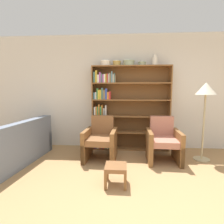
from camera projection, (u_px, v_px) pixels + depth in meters
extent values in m
plane|color=#A87F51|center=(153.00, 214.00, 2.03)|extent=(24.00, 24.00, 0.00)
cube|color=silver|center=(138.00, 92.00, 4.29)|extent=(12.00, 0.06, 2.75)
cube|color=brown|center=(93.00, 108.00, 4.22)|extent=(0.02, 0.30, 1.99)
cube|color=brown|center=(169.00, 109.00, 4.10)|extent=(0.02, 0.30, 1.99)
cube|color=brown|center=(131.00, 66.00, 4.04)|extent=(1.78, 0.30, 0.02)
cube|color=brown|center=(130.00, 148.00, 4.28)|extent=(1.78, 0.30, 0.03)
cube|color=brown|center=(130.00, 108.00, 4.30)|extent=(1.78, 0.01, 1.99)
cube|color=#994C99|center=(95.00, 142.00, 4.28)|extent=(0.03, 0.17, 0.27)
cube|color=#669EB2|center=(97.00, 143.00, 4.29)|extent=(0.02, 0.18, 0.21)
cube|color=white|center=(98.00, 142.00, 4.26)|extent=(0.04, 0.15, 0.26)
cube|color=#B2A899|center=(99.00, 144.00, 4.28)|extent=(0.02, 0.18, 0.17)
cube|color=red|center=(101.00, 144.00, 4.28)|extent=(0.03, 0.17, 0.16)
cube|color=#4C756B|center=(102.00, 142.00, 4.28)|extent=(0.02, 0.20, 0.28)
cube|color=red|center=(103.00, 144.00, 4.25)|extent=(0.04, 0.13, 0.21)
cube|color=#7F6B4C|center=(105.00, 143.00, 4.27)|extent=(0.02, 0.19, 0.21)
cube|color=#4C756B|center=(106.00, 142.00, 4.26)|extent=(0.03, 0.17, 0.28)
cube|color=white|center=(108.00, 142.00, 4.24)|extent=(0.04, 0.14, 0.28)
cube|color=#388C47|center=(109.00, 143.00, 4.24)|extent=(0.02, 0.14, 0.23)
cube|color=#334CB2|center=(111.00, 144.00, 4.23)|extent=(0.03, 0.13, 0.21)
cube|color=orange|center=(112.00, 143.00, 4.26)|extent=(0.04, 0.19, 0.24)
cube|color=#4C756B|center=(114.00, 144.00, 4.24)|extent=(0.03, 0.15, 0.21)
cube|color=#7F6B4C|center=(115.00, 143.00, 4.23)|extent=(0.03, 0.14, 0.24)
cube|color=brown|center=(130.00, 132.00, 4.23)|extent=(1.78, 0.30, 0.03)
cube|color=#994C99|center=(95.00, 126.00, 4.23)|extent=(0.03, 0.17, 0.26)
cube|color=#669EB2|center=(97.00, 127.00, 4.24)|extent=(0.03, 0.19, 0.18)
cube|color=#7F6B4C|center=(98.00, 127.00, 4.21)|extent=(0.04, 0.15, 0.22)
cube|color=black|center=(100.00, 126.00, 4.23)|extent=(0.03, 0.19, 0.26)
cube|color=red|center=(101.00, 127.00, 4.21)|extent=(0.03, 0.15, 0.21)
cube|color=#388C47|center=(103.00, 128.00, 4.22)|extent=(0.02, 0.18, 0.17)
cube|color=black|center=(103.00, 127.00, 4.20)|extent=(0.02, 0.13, 0.23)
cube|color=black|center=(105.00, 127.00, 4.20)|extent=(0.03, 0.13, 0.20)
cube|color=black|center=(106.00, 126.00, 4.19)|extent=(0.03, 0.14, 0.28)
cube|color=#B2A899|center=(108.00, 128.00, 4.23)|extent=(0.04, 0.20, 0.17)
cube|color=brown|center=(131.00, 116.00, 4.18)|extent=(1.78, 0.30, 0.02)
cube|color=white|center=(95.00, 111.00, 4.17)|extent=(0.04, 0.14, 0.20)
cube|color=orange|center=(97.00, 111.00, 4.19)|extent=(0.03, 0.20, 0.21)
cube|color=#388C47|center=(98.00, 111.00, 4.18)|extent=(0.03, 0.18, 0.21)
cube|color=orange|center=(99.00, 110.00, 4.17)|extent=(0.03, 0.16, 0.27)
cube|color=#388C47|center=(101.00, 111.00, 4.18)|extent=(0.04, 0.19, 0.22)
cube|color=orange|center=(102.00, 110.00, 4.16)|extent=(0.02, 0.16, 0.26)
cube|color=#B2A899|center=(104.00, 112.00, 4.17)|extent=(0.04, 0.18, 0.18)
cube|color=white|center=(106.00, 110.00, 4.17)|extent=(0.03, 0.18, 0.25)
cube|color=brown|center=(131.00, 100.00, 4.13)|extent=(1.78, 0.30, 0.02)
cube|color=#669EB2|center=(95.00, 96.00, 4.11)|extent=(0.03, 0.12, 0.16)
cube|color=white|center=(96.00, 96.00, 4.12)|extent=(0.03, 0.14, 0.17)
cube|color=#388C47|center=(98.00, 94.00, 4.13)|extent=(0.02, 0.18, 0.26)
cube|color=gold|center=(99.00, 95.00, 4.10)|extent=(0.03, 0.13, 0.22)
cube|color=gold|center=(101.00, 95.00, 4.12)|extent=(0.04, 0.17, 0.22)
cube|color=#4C756B|center=(102.00, 94.00, 4.11)|extent=(0.03, 0.15, 0.27)
cube|color=#7F6B4C|center=(104.00, 95.00, 4.12)|extent=(0.04, 0.18, 0.22)
cube|color=#334CB2|center=(106.00, 94.00, 4.12)|extent=(0.04, 0.18, 0.25)
cube|color=orange|center=(108.00, 96.00, 4.13)|extent=(0.04, 0.20, 0.18)
cube|color=red|center=(110.00, 95.00, 4.12)|extent=(0.04, 0.18, 0.19)
cube|color=brown|center=(131.00, 83.00, 4.08)|extent=(1.78, 0.30, 0.02)
cube|color=#4C756B|center=(95.00, 77.00, 4.07)|extent=(0.04, 0.14, 0.24)
cube|color=gold|center=(97.00, 77.00, 4.08)|extent=(0.04, 0.17, 0.28)
cube|color=white|center=(99.00, 79.00, 4.09)|extent=(0.04, 0.19, 0.18)
cube|color=#994C99|center=(100.00, 78.00, 4.07)|extent=(0.04, 0.17, 0.23)
cube|color=#4C756B|center=(102.00, 78.00, 4.07)|extent=(0.02, 0.16, 0.20)
cube|color=#994C99|center=(103.00, 79.00, 4.05)|extent=(0.03, 0.14, 0.19)
cube|color=white|center=(105.00, 79.00, 4.08)|extent=(0.03, 0.19, 0.19)
cube|color=gold|center=(106.00, 78.00, 4.04)|extent=(0.02, 0.13, 0.20)
cube|color=red|center=(107.00, 78.00, 4.04)|extent=(0.02, 0.12, 0.20)
cube|color=#B2A899|center=(109.00, 79.00, 4.06)|extent=(0.02, 0.17, 0.19)
cube|color=#B2A899|center=(109.00, 78.00, 4.04)|extent=(0.02, 0.13, 0.22)
cube|color=#7F6B4C|center=(111.00, 78.00, 4.04)|extent=(0.02, 0.13, 0.20)
cube|color=#669EB2|center=(112.00, 77.00, 4.05)|extent=(0.02, 0.16, 0.25)
cube|color=#B2A899|center=(113.00, 79.00, 4.05)|extent=(0.03, 0.16, 0.19)
cube|color=#4C756B|center=(114.00, 78.00, 4.06)|extent=(0.02, 0.19, 0.21)
cube|color=#7F6B4C|center=(115.00, 79.00, 4.03)|extent=(0.02, 0.12, 0.16)
cylinder|color=silver|center=(106.00, 64.00, 4.07)|extent=(0.22, 0.22, 0.11)
torus|color=silver|center=(106.00, 61.00, 4.06)|extent=(0.24, 0.24, 0.02)
cylinder|color=tan|center=(117.00, 64.00, 4.05)|extent=(0.18, 0.18, 0.10)
torus|color=tan|center=(117.00, 62.00, 4.05)|extent=(0.20, 0.20, 0.02)
cylinder|color=gray|center=(129.00, 63.00, 4.03)|extent=(0.25, 0.25, 0.11)
torus|color=gray|center=(129.00, 61.00, 4.02)|extent=(0.28, 0.28, 0.02)
cylinder|color=gray|center=(142.00, 64.00, 4.01)|extent=(0.17, 0.17, 0.08)
torus|color=gray|center=(142.00, 62.00, 4.01)|extent=(0.19, 0.19, 0.02)
cylinder|color=silver|center=(155.00, 61.00, 3.99)|extent=(0.12, 0.12, 0.19)
cylinder|color=silver|center=(155.00, 56.00, 3.97)|extent=(0.07, 0.07, 0.05)
cube|color=slate|center=(9.00, 152.00, 3.42)|extent=(1.02, 1.81, 0.46)
cube|color=slate|center=(24.00, 131.00, 3.31)|extent=(0.34, 1.74, 0.38)
cube|color=slate|center=(34.00, 137.00, 4.20)|extent=(0.87, 0.20, 0.62)
cube|color=#A83838|center=(8.00, 135.00, 3.08)|extent=(0.20, 0.37, 0.37)
cube|color=tan|center=(26.00, 129.00, 3.58)|extent=(0.20, 0.37, 0.37)
cube|color=brown|center=(112.00, 157.00, 3.27)|extent=(0.07, 0.07, 0.39)
cube|color=brown|center=(83.00, 155.00, 3.34)|extent=(0.07, 0.07, 0.39)
cube|color=brown|center=(116.00, 146.00, 3.87)|extent=(0.07, 0.07, 0.39)
cube|color=brown|center=(91.00, 145.00, 3.94)|extent=(0.07, 0.07, 0.39)
cube|color=brown|center=(100.00, 140.00, 3.58)|extent=(0.51, 0.67, 0.12)
cube|color=brown|center=(103.00, 125.00, 3.82)|extent=(0.49, 0.15, 0.43)
cube|color=brown|center=(114.00, 145.00, 3.55)|extent=(0.12, 0.68, 0.63)
cube|color=brown|center=(87.00, 144.00, 3.62)|extent=(0.12, 0.68, 0.63)
cube|color=brown|center=(182.00, 158.00, 3.18)|extent=(0.07, 0.07, 0.39)
cube|color=brown|center=(151.00, 157.00, 3.24)|extent=(0.07, 0.07, 0.39)
cube|color=brown|center=(174.00, 147.00, 3.79)|extent=(0.07, 0.07, 0.39)
cube|color=brown|center=(147.00, 147.00, 3.84)|extent=(0.07, 0.07, 0.39)
cube|color=#B2705B|center=(164.00, 141.00, 3.49)|extent=(0.50, 0.65, 0.12)
cube|color=#B2705B|center=(162.00, 126.00, 3.73)|extent=(0.48, 0.13, 0.43)
cube|color=brown|center=(178.00, 147.00, 3.47)|extent=(0.10, 0.68, 0.63)
cube|color=brown|center=(149.00, 146.00, 3.53)|extent=(0.10, 0.68, 0.63)
cylinder|color=tan|center=(201.00, 159.00, 3.62)|extent=(0.32, 0.32, 0.02)
cylinder|color=tan|center=(203.00, 127.00, 3.54)|extent=(0.04, 0.04, 1.32)
cone|color=beige|center=(206.00, 89.00, 3.44)|extent=(0.39, 0.39, 0.24)
cube|color=brown|center=(107.00, 172.00, 2.78)|extent=(0.04, 0.04, 0.25)
cube|color=brown|center=(125.00, 173.00, 2.77)|extent=(0.04, 0.04, 0.25)
cube|color=brown|center=(105.00, 181.00, 2.51)|extent=(0.04, 0.04, 0.25)
cube|color=brown|center=(125.00, 182.00, 2.49)|extent=(0.04, 0.04, 0.25)
cube|color=brown|center=(116.00, 167.00, 2.62)|extent=(0.32, 0.32, 0.06)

